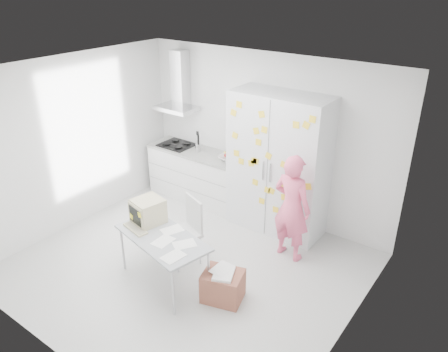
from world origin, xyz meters
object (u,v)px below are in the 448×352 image
Objects in this scene: person at (292,208)px; cardboard_box at (223,285)px; desk at (153,222)px; chair at (187,227)px.

person is 1.46m from cardboard_box.
desk is 1.46× the size of chair.
chair is at bearing 46.75° from person.
cardboard_box is at bearing 86.67° from person.
cardboard_box is at bearing -2.06° from chair.
chair reaches higher than cardboard_box.
chair is (-1.11, -0.95, -0.24)m from person.
person reaches higher than cardboard_box.
person is 1.12× the size of desk.
desk is 2.45× the size of cardboard_box.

